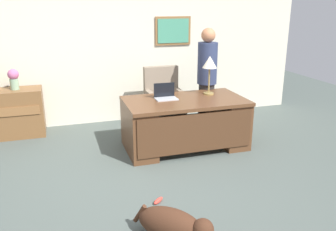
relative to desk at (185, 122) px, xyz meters
name	(u,v)px	position (x,y,z in m)	size (l,w,h in m)	color
ground_plane	(158,182)	(-0.70, -0.95, -0.41)	(12.00, 12.00, 0.00)	#4C5651
back_wall	(118,47)	(-0.69, 1.65, 0.95)	(7.00, 0.16, 2.70)	beige
desk	(185,122)	(0.00, 0.00, 0.00)	(1.78, 0.98, 0.75)	brown
armchair	(164,101)	(-0.05, 0.95, 0.07)	(0.60, 0.59, 1.06)	gray
person_standing	(207,79)	(0.59, 0.60, 0.49)	(0.32, 0.32, 1.72)	#262323
dog_lying	(174,225)	(-0.86, -2.04, -0.25)	(0.68, 0.66, 0.30)	#472819
laptop	(165,95)	(-0.26, 0.16, 0.40)	(0.32, 0.22, 0.22)	#B2B5BA
desk_lamp	(210,64)	(0.46, 0.21, 0.80)	(0.22, 0.22, 0.59)	#9E8447
vase_with_flowers	(14,78)	(-2.43, 1.30, 0.56)	(0.17, 0.17, 0.33)	#90B18E
dog_toy_plush	(158,201)	(-0.82, -1.39, -0.38)	(0.16, 0.05, 0.05)	#E53F33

